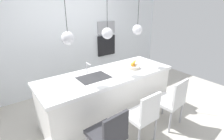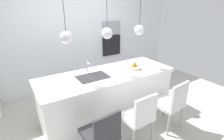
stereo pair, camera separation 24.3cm
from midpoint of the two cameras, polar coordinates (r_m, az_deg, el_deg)
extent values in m
plane|color=#BCB7AD|center=(3.69, -3.23, -14.20)|extent=(6.60, 6.60, 0.00)
cube|color=white|center=(4.56, -15.29, 9.92)|extent=(6.00, 0.10, 2.60)
cube|color=white|center=(3.46, -3.38, -8.56)|extent=(2.53, 0.88, 0.84)
cube|color=white|center=(3.27, -3.54, -1.72)|extent=(2.59, 0.94, 0.06)
cube|color=#2D2D30|center=(3.11, -8.24, -2.56)|extent=(0.56, 0.40, 0.02)
cylinder|color=silver|center=(3.27, -10.37, 0.65)|extent=(0.02, 0.02, 0.22)
cylinder|color=silver|center=(3.17, -9.83, 1.93)|extent=(0.02, 0.16, 0.02)
cylinder|color=beige|center=(3.51, 5.02, 0.99)|extent=(0.27, 0.27, 0.06)
sphere|color=#B22D1E|center=(3.50, 5.10, 1.90)|extent=(0.07, 0.07, 0.07)
sphere|color=orange|center=(3.47, 4.88, 1.79)|extent=(0.09, 0.09, 0.09)
ellipsoid|color=yellow|center=(3.53, 5.23, 2.46)|extent=(0.19, 0.11, 0.09)
cube|color=#9E9EA3|center=(4.96, -3.42, 13.68)|extent=(0.54, 0.08, 0.34)
cube|color=black|center=(5.05, -3.29, 8.05)|extent=(0.56, 0.08, 0.56)
cube|color=#333338|center=(2.57, -5.06, -20.31)|extent=(0.45, 0.50, 0.06)
cube|color=#333338|center=(2.28, -1.92, -18.83)|extent=(0.40, 0.06, 0.40)
cylinder|color=#B2B2B7|center=(2.92, -4.32, -20.18)|extent=(0.04, 0.04, 0.41)
cube|color=white|center=(2.88, 6.76, -14.67)|extent=(0.45, 0.42, 0.06)
cube|color=white|center=(2.64, 9.85, -12.26)|extent=(0.42, 0.05, 0.41)
cylinder|color=#B2B2B7|center=(3.23, 6.84, -15.50)|extent=(0.04, 0.04, 0.43)
cylinder|color=#B2B2B7|center=(3.03, 1.40, -18.23)|extent=(0.04, 0.04, 0.43)
cylinder|color=#B2B2B7|center=(3.04, 11.68, -18.45)|extent=(0.04, 0.04, 0.43)
cylinder|color=#B2B2B7|center=(2.83, 6.22, -21.72)|extent=(0.04, 0.04, 0.43)
cube|color=silver|center=(3.33, 15.85, -9.94)|extent=(0.50, 0.48, 0.06)
cube|color=silver|center=(3.13, 19.40, -7.28)|extent=(0.43, 0.09, 0.44)
cylinder|color=#B2B2B7|center=(3.68, 14.63, -11.00)|extent=(0.04, 0.04, 0.43)
cylinder|color=#B2B2B7|center=(3.40, 10.84, -13.59)|extent=(0.04, 0.04, 0.43)
cylinder|color=#B2B2B7|center=(3.54, 19.87, -13.14)|extent=(0.04, 0.04, 0.43)
cylinder|color=#B2B2B7|center=(3.24, 16.39, -16.13)|extent=(0.04, 0.04, 0.43)
sphere|color=silver|center=(2.73, -16.79, 9.97)|extent=(0.20, 0.20, 0.20)
cylinder|color=black|center=(2.69, -17.73, 18.29)|extent=(0.01, 0.01, 0.60)
sphere|color=silver|center=(3.05, -3.88, 11.88)|extent=(0.20, 0.20, 0.20)
cylinder|color=black|center=(3.01, -4.07, 19.38)|extent=(0.01, 0.01, 0.60)
sphere|color=silver|center=(3.48, 6.33, 12.97)|extent=(0.20, 0.20, 0.20)
cylinder|color=black|center=(3.45, 6.61, 19.52)|extent=(0.01, 0.01, 0.60)
camera|label=1|loc=(0.12, -92.12, -0.82)|focal=27.88mm
camera|label=2|loc=(0.12, 87.88, 0.82)|focal=27.88mm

